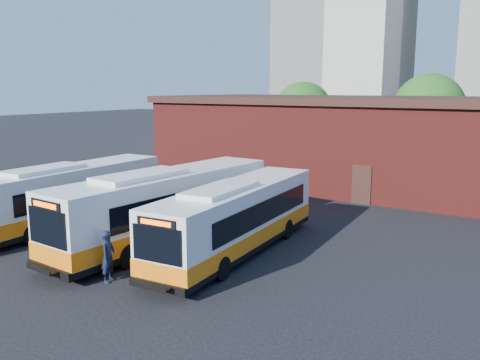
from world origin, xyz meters
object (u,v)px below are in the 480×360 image
Objects in this scene: bus_midwest at (166,209)px; bus_mideast at (236,221)px; bus_west at (68,198)px; transit_worker at (108,256)px.

bus_mideast is (3.50, 0.53, -0.14)m from bus_midwest.
bus_midwest is 3.55m from bus_mideast.
bus_midwest is (6.18, 0.54, 0.10)m from bus_west.
bus_mideast is (9.69, 1.08, -0.05)m from bus_west.
bus_mideast is 5.96× the size of transit_worker.
bus_west is at bearing -178.62° from bus_mideast.
bus_midwest is at bearing -5.68° from transit_worker.
transit_worker is (-2.05, -5.36, -0.44)m from bus_mideast.
bus_midwest reaches higher than bus_west.
bus_west is 0.94× the size of bus_midwest.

